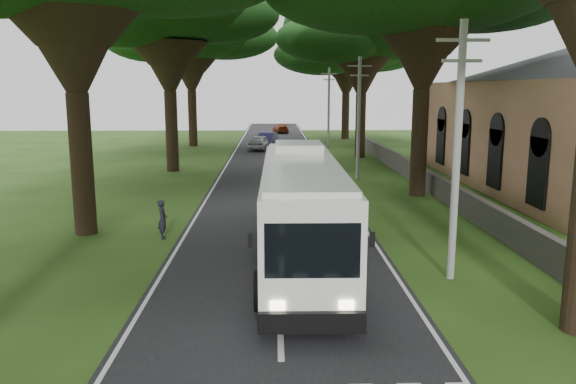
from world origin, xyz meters
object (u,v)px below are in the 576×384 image
(distant_car_b, at_px, (267,140))
(pole_near, at_px, (457,148))
(pole_far, at_px, (329,106))
(distant_car_c, at_px, (281,128))
(pedestrian, at_px, (163,220))
(coach_bus, at_px, (301,209))
(distant_car_a, at_px, (260,142))
(pole_mid, at_px, (359,116))

(distant_car_b, bearing_deg, pole_near, -68.69)
(pole_far, relative_size, distant_car_b, 1.78)
(distant_car_c, xyz_separation_m, pedestrian, (-5.53, -53.96, 0.15))
(coach_bus, bearing_deg, distant_car_b, 92.91)
(pole_far, xyz_separation_m, distant_car_a, (-6.89, -2.20, -3.41))
(pedestrian, bearing_deg, distant_car_c, -18.79)
(pole_near, distance_m, pole_mid, 20.00)
(pole_far, relative_size, pedestrian, 5.02)
(pole_near, xyz_separation_m, pole_far, (0.00, 40.00, 0.00))
(distant_car_b, height_order, pedestrian, pedestrian)
(pole_near, xyz_separation_m, pedestrian, (-10.11, 5.05, -3.38))
(pole_far, distance_m, coach_bus, 38.72)
(pole_mid, bearing_deg, coach_bus, -104.35)
(pole_mid, distance_m, distant_car_c, 39.44)
(pole_mid, distance_m, coach_bus, 19.09)
(distant_car_a, bearing_deg, pole_mid, 123.27)
(coach_bus, bearing_deg, distant_car_a, 94.01)
(pole_mid, height_order, distant_car_c, pole_mid)
(coach_bus, bearing_deg, distant_car_c, 90.42)
(distant_car_b, relative_size, distant_car_c, 1.06)
(pole_near, height_order, pole_mid, same)
(pole_far, bearing_deg, pedestrian, -106.13)
(pole_near, xyz_separation_m, distant_car_a, (-6.89, 37.80, -3.41))
(pedestrian, bearing_deg, coach_bus, -135.26)
(pedestrian, bearing_deg, distant_car_b, -19.12)
(coach_bus, xyz_separation_m, distant_car_b, (-1.60, 38.62, -1.17))
(distant_car_a, distance_m, distant_car_c, 21.34)
(coach_bus, bearing_deg, pole_mid, 76.19)
(distant_car_a, height_order, pedestrian, pedestrian)
(pole_near, bearing_deg, distant_car_a, 100.33)
(pole_near, distance_m, pole_far, 40.00)
(distant_car_c, distance_m, pedestrian, 54.25)
(distant_car_c, bearing_deg, pedestrian, 76.01)
(pole_far, bearing_deg, pole_mid, -90.00)
(coach_bus, distance_m, pedestrian, 6.50)
(pole_mid, height_order, distant_car_b, pole_mid)
(distant_car_b, bearing_deg, distant_car_c, 97.18)
(pole_near, distance_m, distant_car_a, 38.58)
(pedestrian, bearing_deg, distant_car_a, -18.55)
(pole_mid, xyz_separation_m, pole_far, (0.00, 20.00, 0.00))
(pole_far, relative_size, coach_bus, 0.65)
(pole_far, bearing_deg, distant_car_a, -162.33)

